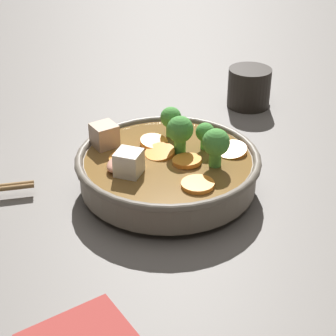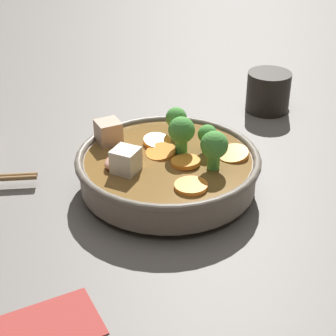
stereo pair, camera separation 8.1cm
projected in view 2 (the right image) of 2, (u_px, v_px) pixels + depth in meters
The scene contains 4 objects.
ground_plane at pixel (168, 189), 0.83m from camera, with size 3.00×3.00×0.00m, color slate.
stirfry_bowl at pixel (168, 166), 0.81m from camera, with size 0.27×0.27×0.11m.
dark_mug at pixel (269, 91), 1.05m from camera, with size 0.10×0.08×0.07m.
napkin at pixel (47, 326), 0.59m from camera, with size 0.12×0.10×0.00m.
Camera 2 is at (-0.45, -0.53, 0.45)m, focal length 60.00 mm.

